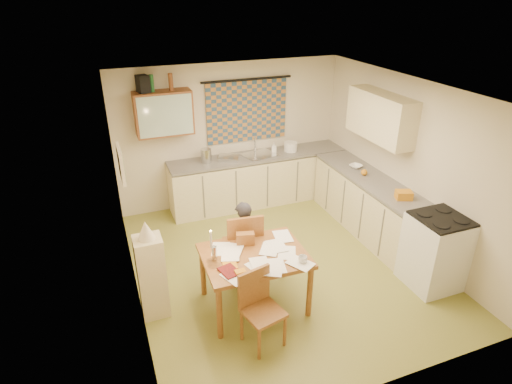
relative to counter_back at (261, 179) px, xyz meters
name	(u,v)px	position (x,y,z in m)	size (l,w,h in m)	color
floor	(281,265)	(-0.47, -1.95, -0.46)	(4.00, 4.50, 0.02)	olive
ceiling	(286,90)	(-0.47, -1.95, 2.06)	(4.00, 4.50, 0.02)	white
wall_back	(230,135)	(-0.47, 0.31, 0.80)	(4.00, 0.02, 2.50)	beige
wall_front	(390,289)	(-0.47, -4.21, 0.80)	(4.00, 0.02, 2.50)	beige
wall_left	(126,212)	(-2.48, -1.95, 0.80)	(0.02, 4.50, 2.50)	beige
wall_right	(408,165)	(1.54, -1.95, 0.80)	(0.02, 4.50, 2.50)	beige
window_blind	(247,111)	(-0.17, 0.27, 1.20)	(1.45, 0.03, 1.05)	navy
curtain_rod	(247,79)	(-0.17, 0.25, 1.75)	(0.04, 0.04, 1.60)	black
wall_cabinet	(164,113)	(-1.62, 0.13, 1.35)	(0.90, 0.34, 0.70)	brown
wall_cabinet_glass	(166,116)	(-1.62, -0.04, 1.35)	(0.84, 0.02, 0.64)	#99B2A5
upper_cabinet_right	(380,117)	(1.36, -1.40, 1.40)	(0.34, 1.30, 0.70)	beige
framed_print	(121,164)	(-2.44, -1.55, 1.25)	(0.04, 0.50, 0.40)	beige
print_canvas	(123,163)	(-2.41, -1.55, 1.25)	(0.01, 0.42, 0.32)	beige
counter_back	(261,179)	(0.00, 0.00, 0.00)	(3.30, 0.62, 0.92)	beige
counter_right	(378,212)	(1.23, -1.81, 0.00)	(0.62, 2.95, 0.92)	beige
stove	(435,251)	(1.23, -3.05, 0.05)	(0.65, 0.65, 1.01)	white
sink	(260,157)	(-0.03, 0.00, 0.43)	(0.55, 0.45, 0.10)	silver
tap	(255,144)	(-0.05, 0.18, 0.61)	(0.03, 0.03, 0.28)	silver
dish_rack	(229,158)	(-0.61, 0.00, 0.50)	(0.35, 0.30, 0.06)	silver
kettle	(206,156)	(-1.00, 0.00, 0.59)	(0.18, 0.18, 0.24)	silver
mixing_bowl	(290,147)	(0.57, 0.00, 0.55)	(0.24, 0.24, 0.16)	white
soap_bottle	(274,147)	(0.26, 0.05, 0.56)	(0.10, 0.10, 0.18)	white
bowl	(356,166)	(1.23, -1.10, 0.49)	(0.26, 0.26, 0.05)	white
orange_bag	(404,195)	(1.23, -2.31, 0.53)	(0.22, 0.16, 0.12)	orange
fruit_orange	(364,172)	(1.18, -1.41, 0.52)	(0.10, 0.10, 0.10)	orange
speaker	(143,84)	(-1.89, 0.13, 1.83)	(0.16, 0.20, 0.26)	black
bottle_green	(152,83)	(-1.75, 0.13, 1.83)	(0.07, 0.07, 0.26)	#195926
bottle_brown	(171,82)	(-1.46, 0.13, 1.83)	(0.07, 0.07, 0.26)	brown
dining_table	(254,279)	(-1.12, -2.61, -0.07)	(1.25, 0.96, 0.75)	brown
chair_far	(243,257)	(-1.07, -2.03, -0.13)	(0.52, 0.52, 1.04)	brown
chair_near	(262,322)	(-1.27, -3.23, -0.18)	(0.48, 0.48, 0.89)	brown
person	(243,241)	(-1.07, -2.03, 0.13)	(0.44, 0.31, 1.16)	black
shelf_stand	(152,277)	(-2.31, -2.32, 0.08)	(0.32, 0.30, 1.07)	beige
lampshade	(146,230)	(-2.31, -2.32, 0.72)	(0.20, 0.20, 0.22)	beige
letter_rack	(245,239)	(-1.15, -2.37, 0.38)	(0.22, 0.10, 0.16)	brown
mug	(303,260)	(-0.66, -2.97, 0.34)	(0.13, 0.13, 0.09)	white
magazine	(222,274)	(-1.60, -2.86, 0.31)	(0.24, 0.28, 0.02)	maroon
book	(223,265)	(-1.54, -2.69, 0.31)	(0.19, 0.24, 0.02)	orange
orange_box	(240,272)	(-1.40, -2.91, 0.32)	(0.12, 0.08, 0.04)	orange
eyeglasses	(277,265)	(-0.96, -2.91, 0.31)	(0.13, 0.04, 0.02)	black
candle_holder	(214,253)	(-1.59, -2.55, 0.39)	(0.06, 0.06, 0.18)	silver
candle	(211,240)	(-1.63, -2.56, 0.59)	(0.02, 0.02, 0.22)	white
candle_flame	(211,231)	(-1.63, -2.57, 0.71)	(0.02, 0.02, 0.02)	#FFCC66
papers	(263,255)	(-1.03, -2.68, 0.31)	(1.11, 0.98, 0.02)	white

